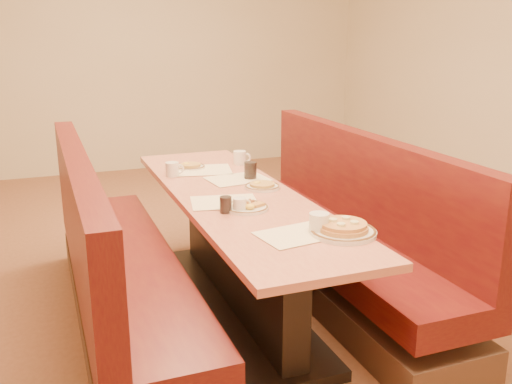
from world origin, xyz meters
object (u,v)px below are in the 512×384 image
object	(u,v)px
soda_tumbler_near	(226,205)
soda_tumbler_mid	(250,171)
eggs_plate	(246,207)
booth_left	(115,273)
pancake_plate	(343,229)
coffee_mug_b	(240,205)
diner_table	(237,253)
coffee_mug_c	(240,157)
booth_right	(342,240)
coffee_mug_d	(173,169)
coffee_mug_a	(319,223)

from	to	relation	value
soda_tumbler_near	soda_tumbler_mid	size ratio (longest dim) A/B	0.79
eggs_plate	soda_tumbler_near	xyz separation A→B (m)	(-0.12, -0.01, 0.03)
booth_left	pancake_plate	distance (m)	1.35
coffee_mug_b	diner_table	bearing A→B (deg)	73.04
diner_table	pancake_plate	distance (m)	0.96
coffee_mug_c	eggs_plate	bearing A→B (deg)	-85.39
booth_right	eggs_plate	distance (m)	0.93
coffee_mug_d	soda_tumbler_mid	xyz separation A→B (m)	(0.46, -0.25, 0.01)
eggs_plate	coffee_mug_a	world-z (taller)	coffee_mug_a
booth_left	coffee_mug_d	distance (m)	0.86
eggs_plate	coffee_mug_c	xyz separation A→B (m)	(0.33, 1.03, 0.04)
eggs_plate	coffee_mug_b	xyz separation A→B (m)	(-0.04, -0.03, 0.03)
coffee_mug_a	pancake_plate	bearing A→B (deg)	-51.14
diner_table	soda_tumbler_mid	world-z (taller)	soda_tumbler_mid
soda_tumbler_mid	booth_right	bearing A→B (deg)	-30.29
booth_right	soda_tumbler_near	bearing A→B (deg)	-160.71
booth_left	soda_tumbler_mid	size ratio (longest dim) A/B	22.10
pancake_plate	soda_tumbler_mid	xyz separation A→B (m)	(-0.05, 1.14, 0.03)
diner_table	coffee_mug_c	world-z (taller)	coffee_mug_c
diner_table	coffee_mug_c	size ratio (longest dim) A/B	19.94
coffee_mug_d	booth_left	bearing A→B (deg)	-120.26
coffee_mug_a	coffee_mug_c	xyz separation A→B (m)	(0.13, 1.51, -0.00)
booth_right	coffee_mug_d	distance (m)	1.22
pancake_plate	coffee_mug_c	bearing A→B (deg)	88.75
soda_tumbler_near	booth_right	bearing A→B (deg)	19.29
diner_table	coffee_mug_c	bearing A→B (deg)	68.79
coffee_mug_b	soda_tumbler_mid	bearing A→B (deg)	63.74
pancake_plate	coffee_mug_d	distance (m)	1.48
coffee_mug_a	coffee_mug_c	size ratio (longest dim) A/B	1.04
pancake_plate	eggs_plate	size ratio (longest dim) A/B	1.32
eggs_plate	soda_tumbler_mid	size ratio (longest dim) A/B	2.14
booth_right	soda_tumbler_mid	world-z (taller)	booth_right
coffee_mug_c	soda_tumbler_mid	world-z (taller)	soda_tumbler_mid
soda_tumbler_near	coffee_mug_d	bearing A→B (deg)	95.46
diner_table	coffee_mug_b	size ratio (longest dim) A/B	24.47
coffee_mug_b	soda_tumbler_near	world-z (taller)	soda_tumbler_near
booth_left	booth_right	world-z (taller)	same
booth_right	coffee_mug_d	world-z (taller)	booth_right
booth_right	coffee_mug_a	bearing A→B (deg)	-126.69
booth_left	coffee_mug_a	world-z (taller)	booth_left
eggs_plate	coffee_mug_a	bearing A→B (deg)	-67.81
booth_left	coffee_mug_c	size ratio (longest dim) A/B	19.94
eggs_plate	coffee_mug_a	size ratio (longest dim) A/B	1.85
eggs_plate	coffee_mug_d	size ratio (longest dim) A/B	1.95
soda_tumbler_near	eggs_plate	bearing A→B (deg)	6.17
coffee_mug_d	soda_tumbler_near	size ratio (longest dim) A/B	1.39
coffee_mug_a	soda_tumbler_mid	size ratio (longest dim) A/B	1.15
coffee_mug_a	coffee_mug_b	xyz separation A→B (m)	(-0.24, 0.45, -0.01)
coffee_mug_a	soda_tumbler_near	size ratio (longest dim) A/B	1.47
pancake_plate	coffee_mug_a	size ratio (longest dim) A/B	2.45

